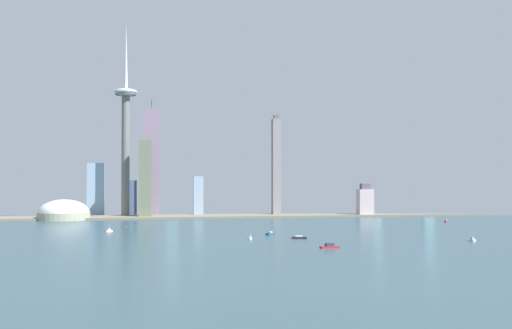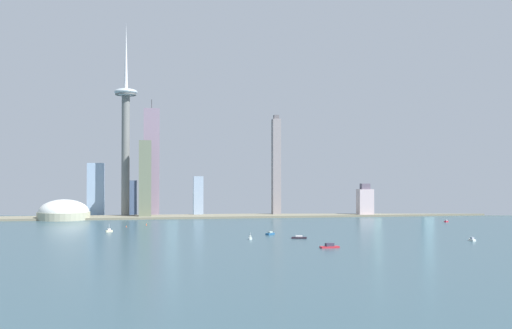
{
  "view_description": "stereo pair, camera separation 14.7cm",
  "coord_description": "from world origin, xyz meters",
  "px_view_note": "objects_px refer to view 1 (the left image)",
  "views": [
    {
      "loc": [
        -182.58,
        -458.82,
        64.45
      ],
      "look_at": [
        -20.44,
        465.46,
        84.38
      ],
      "focal_mm": 41.76,
      "sensor_mm": 36.0,
      "label": 1
    },
    {
      "loc": [
        -182.43,
        -458.84,
        64.45
      ],
      "look_at": [
        -20.44,
        465.46,
        84.38
      ],
      "focal_mm": 41.76,
      "sensor_mm": 36.0,
      "label": 2
    }
  ],
  "objects_px": {
    "boat_3": "(446,221)",
    "skyscraper_6": "(151,162)",
    "skyscraper_0": "(151,195)",
    "skyscraper_8": "(172,175)",
    "boat_0": "(299,237)",
    "boat_4": "(109,231)",
    "airplane": "(263,82)",
    "skyscraper_1": "(375,178)",
    "skyscraper_10": "(131,198)",
    "boat_1": "(270,234)",
    "skyscraper_3": "(365,202)",
    "skyscraper_5": "(276,167)",
    "skyscraper_9": "(145,179)",
    "stadium_dome": "(64,213)",
    "boat_5": "(472,240)",
    "boat_2": "(330,246)",
    "channel_buoy_1": "(146,224)",
    "channel_buoy_0": "(126,226)",
    "skyscraper_7": "(96,189)",
    "boat_6": "(250,238)",
    "skyscraper_2": "(198,196)",
    "skyscraper_4": "(427,180)",
    "observation_tower": "(126,126)"
  },
  "relations": [
    {
      "from": "boat_3",
      "to": "skyscraper_6",
      "type": "bearing_deg",
      "value": 112.81
    },
    {
      "from": "skyscraper_0",
      "to": "skyscraper_6",
      "type": "bearing_deg",
      "value": -90.0
    },
    {
      "from": "skyscraper_8",
      "to": "boat_0",
      "type": "height_order",
      "value": "skyscraper_8"
    },
    {
      "from": "boat_4",
      "to": "airplane",
      "type": "height_order",
      "value": "airplane"
    },
    {
      "from": "airplane",
      "to": "boat_4",
      "type": "bearing_deg",
      "value": 161.77
    },
    {
      "from": "skyscraper_1",
      "to": "skyscraper_10",
      "type": "distance_m",
      "value": 415.63
    },
    {
      "from": "skyscraper_6",
      "to": "boat_3",
      "type": "distance_m",
      "value": 471.76
    },
    {
      "from": "boat_4",
      "to": "airplane",
      "type": "bearing_deg",
      "value": 23.68
    },
    {
      "from": "skyscraper_8",
      "to": "boat_1",
      "type": "distance_m",
      "value": 417.55
    },
    {
      "from": "skyscraper_3",
      "to": "skyscraper_6",
      "type": "relative_size",
      "value": 0.28
    },
    {
      "from": "skyscraper_5",
      "to": "boat_3",
      "type": "height_order",
      "value": "skyscraper_5"
    },
    {
      "from": "skyscraper_9",
      "to": "airplane",
      "type": "xyz_separation_m",
      "value": [
        197.3,
        48.81,
        165.98
      ]
    },
    {
      "from": "skyscraper_6",
      "to": "boat_3",
      "type": "height_order",
      "value": "skyscraper_6"
    },
    {
      "from": "stadium_dome",
      "to": "boat_5",
      "type": "distance_m",
      "value": 592.64
    },
    {
      "from": "boat_4",
      "to": "boat_2",
      "type": "bearing_deg",
      "value": -69.41
    },
    {
      "from": "boat_4",
      "to": "channel_buoy_1",
      "type": "height_order",
      "value": "boat_4"
    },
    {
      "from": "skyscraper_9",
      "to": "channel_buoy_1",
      "type": "xyz_separation_m",
      "value": [
        3.56,
        -140.11,
        -59.63
      ]
    },
    {
      "from": "channel_buoy_1",
      "to": "channel_buoy_0",
      "type": "bearing_deg",
      "value": -137.07
    },
    {
      "from": "skyscraper_9",
      "to": "stadium_dome",
      "type": "bearing_deg",
      "value": -174.81
    },
    {
      "from": "skyscraper_0",
      "to": "skyscraper_7",
      "type": "relative_size",
      "value": 0.76
    },
    {
      "from": "boat_3",
      "to": "channel_buoy_1",
      "type": "height_order",
      "value": "boat_3"
    },
    {
      "from": "skyscraper_9",
      "to": "boat_6",
      "type": "bearing_deg",
      "value": -72.08
    },
    {
      "from": "skyscraper_10",
      "to": "boat_4",
      "type": "bearing_deg",
      "value": -92.84
    },
    {
      "from": "boat_3",
      "to": "boat_6",
      "type": "bearing_deg",
      "value": 169.24
    },
    {
      "from": "stadium_dome",
      "to": "skyscraper_2",
      "type": "relative_size",
      "value": 1.19
    },
    {
      "from": "skyscraper_9",
      "to": "channel_buoy_1",
      "type": "relative_size",
      "value": 41.8
    },
    {
      "from": "boat_2",
      "to": "skyscraper_10",
      "type": "bearing_deg",
      "value": 105.59
    },
    {
      "from": "skyscraper_2",
      "to": "skyscraper_6",
      "type": "height_order",
      "value": "skyscraper_6"
    },
    {
      "from": "airplane",
      "to": "skyscraper_5",
      "type": "bearing_deg",
      "value": -126.18
    },
    {
      "from": "stadium_dome",
      "to": "skyscraper_7",
      "type": "distance_m",
      "value": 96.15
    },
    {
      "from": "boat_5",
      "to": "skyscraper_4",
      "type": "bearing_deg",
      "value": 162.01
    },
    {
      "from": "boat_4",
      "to": "skyscraper_0",
      "type": "bearing_deg",
      "value": 55.5
    },
    {
      "from": "boat_3",
      "to": "boat_2",
      "type": "bearing_deg",
      "value": -174.79
    },
    {
      "from": "skyscraper_2",
      "to": "skyscraper_4",
      "type": "relative_size",
      "value": 0.55
    },
    {
      "from": "boat_3",
      "to": "airplane",
      "type": "relative_size",
      "value": 0.31
    },
    {
      "from": "skyscraper_4",
      "to": "channel_buoy_0",
      "type": "distance_m",
      "value": 570.27
    },
    {
      "from": "skyscraper_8",
      "to": "skyscraper_10",
      "type": "distance_m",
      "value": 89.07
    },
    {
      "from": "stadium_dome",
      "to": "airplane",
      "type": "xyz_separation_m",
      "value": [
        318.28,
        59.8,
        216.98
      ]
    },
    {
      "from": "skyscraper_5",
      "to": "boat_1",
      "type": "height_order",
      "value": "skyscraper_5"
    },
    {
      "from": "skyscraper_0",
      "to": "boat_0",
      "type": "distance_m",
      "value": 476.79
    },
    {
      "from": "skyscraper_10",
      "to": "skyscraper_4",
      "type": "bearing_deg",
      "value": -0.82
    },
    {
      "from": "stadium_dome",
      "to": "skyscraper_3",
      "type": "bearing_deg",
      "value": -0.32
    },
    {
      "from": "boat_5",
      "to": "airplane",
      "type": "relative_size",
      "value": 0.36
    },
    {
      "from": "boat_2",
      "to": "boat_5",
      "type": "relative_size",
      "value": 1.84
    },
    {
      "from": "stadium_dome",
      "to": "skyscraper_2",
      "type": "bearing_deg",
      "value": 13.22
    },
    {
      "from": "skyscraper_3",
      "to": "boat_5",
      "type": "xyz_separation_m",
      "value": [
        -28.28,
        -382.28,
        -22.64
      ]
    },
    {
      "from": "observation_tower",
      "to": "skyscraper_8",
      "type": "bearing_deg",
      "value": 44.74
    },
    {
      "from": "stadium_dome",
      "to": "skyscraper_6",
      "type": "xyz_separation_m",
      "value": [
        130.81,
        56.62,
        78.84
      ]
    },
    {
      "from": "observation_tower",
      "to": "skyscraper_2",
      "type": "bearing_deg",
      "value": 5.45
    },
    {
      "from": "stadium_dome",
      "to": "skyscraper_4",
      "type": "xyz_separation_m",
      "value": [
        622.77,
        65.58,
        49.46
      ]
    }
  ]
}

